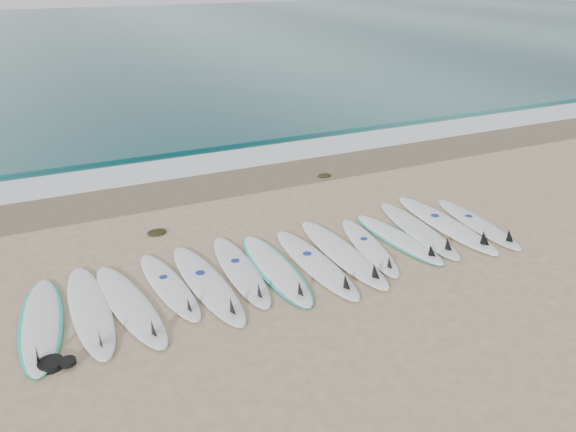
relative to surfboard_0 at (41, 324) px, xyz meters
name	(u,v)px	position (x,y,z in m)	size (l,w,h in m)	color
ground	(292,265)	(3.92, 0.10, -0.05)	(120.00, 120.00, 0.00)	tan
ocean	(77,39)	(3.92, 32.60, -0.03)	(120.00, 55.00, 0.03)	#205858
wet_sand_band	(216,184)	(3.92, 4.20, -0.04)	(120.00, 1.80, 0.01)	brown
foam_band	(198,165)	(3.92, 5.60, -0.03)	(120.00, 1.40, 0.04)	silver
wave_crest	(182,147)	(3.92, 7.10, 0.00)	(120.00, 1.00, 0.10)	#205858
surfboard_0	(41,324)	(0.00, 0.00, 0.00)	(0.79, 2.51, 0.31)	white
surfboard_1	(91,311)	(0.67, 0.03, 0.01)	(0.61, 2.66, 0.34)	white
surfboard_2	(131,306)	(1.22, -0.08, 0.01)	(0.96, 2.66, 0.33)	white
surfboard_3	(170,287)	(1.87, 0.20, 0.00)	(0.74, 2.35, 0.30)	white
surfboard_4	(208,284)	(2.42, 0.01, 0.01)	(0.75, 2.74, 0.35)	white
surfboard_5	(241,271)	(3.03, 0.18, 0.01)	(0.61, 2.53, 0.32)	white
surfboard_6	(276,269)	(3.58, 0.02, 0.00)	(0.65, 2.58, 0.33)	white
surfboard_7	(317,264)	(4.25, -0.13, 0.01)	(0.64, 2.67, 0.34)	white
surfboard_8	(344,254)	(4.84, -0.01, 0.01)	(0.61, 2.78, 0.36)	white
surfboard_9	(370,247)	(5.38, 0.01, 0.00)	(0.85, 2.35, 0.29)	white
surfboard_10	(399,239)	(6.05, 0.09, 0.00)	(0.77, 2.38, 0.30)	white
surfboard_11	(419,230)	(6.59, 0.20, 0.01)	(0.77, 2.66, 0.34)	white
surfboard_12	(447,224)	(7.21, 0.17, 0.02)	(0.62, 2.89, 0.37)	white
surfboard_13	(479,224)	(7.79, -0.05, 0.01)	(0.72, 2.50, 0.32)	silver
seaweed_near	(157,232)	(2.12, 2.23, -0.01)	(0.36, 0.28, 0.07)	black
seaweed_far	(324,176)	(6.39, 3.58, -0.01)	(0.33, 0.26, 0.06)	black
leash_coil	(55,364)	(0.11, -0.98, 0.00)	(0.46, 0.36, 0.11)	black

